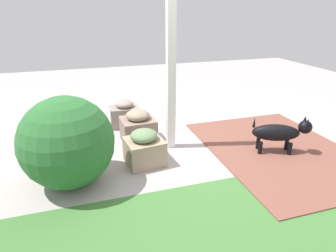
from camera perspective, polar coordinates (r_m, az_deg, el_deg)
ground_plane at (r=4.13m, az=4.05°, el=-3.39°), size 12.00×12.00×0.00m
brick_path at (r=4.19m, az=21.24°, el=-4.45°), size 1.80×2.40×0.02m
porch_pillar at (r=3.65m, az=0.57°, el=12.20°), size 0.11×0.11×2.29m
stone_planter_nearest at (r=4.69m, az=-8.59°, el=2.32°), size 0.48×0.35×0.44m
stone_planter_near at (r=4.12m, az=-5.99°, el=-0.23°), size 0.49×0.45×0.47m
stone_planter_mid at (r=3.53m, az=-4.75°, el=-4.43°), size 0.49×0.46×0.45m
round_shrub at (r=3.18m, az=-19.51°, el=-3.13°), size 0.99×0.99×0.99m
terracotta_pot_spiky at (r=4.16m, az=-16.03°, el=0.27°), size 0.26×0.26×0.60m
dog at (r=3.99m, az=21.49°, el=-1.19°), size 0.74×0.43×0.52m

